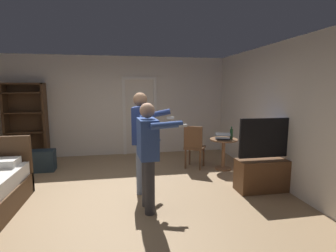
# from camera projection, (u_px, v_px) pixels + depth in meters

# --- Properties ---
(ground_plane) EXTENTS (6.57, 6.57, 0.00)m
(ground_plane) POSITION_uv_depth(u_px,v_px,m) (117.00, 198.00, 4.27)
(ground_plane) COLOR #997A56
(wall_back) EXTENTS (6.21, 0.12, 2.67)m
(wall_back) POSITION_uv_depth(u_px,v_px,m) (117.00, 106.00, 6.97)
(wall_back) COLOR silver
(wall_back) RESTS_ON ground_plane
(wall_right) EXTENTS (0.12, 6.07, 2.67)m
(wall_right) POSITION_uv_depth(u_px,v_px,m) (286.00, 116.00, 4.62)
(wall_right) COLOR silver
(wall_right) RESTS_ON ground_plane
(doorway_frame) EXTENTS (0.93, 0.08, 2.13)m
(doorway_frame) POSITION_uv_depth(u_px,v_px,m) (140.00, 110.00, 7.01)
(doorway_frame) COLOR white
(doorway_frame) RESTS_ON ground_plane
(bookshelf) EXTENTS (0.98, 0.32, 1.95)m
(bookshelf) POSITION_uv_depth(u_px,v_px,m) (26.00, 119.00, 6.39)
(bookshelf) COLOR #4C331E
(bookshelf) RESTS_ON ground_plane
(tv_flatscreen) EXTENTS (1.20, 0.40, 1.31)m
(tv_flatscreen) POSITION_uv_depth(u_px,v_px,m) (269.00, 169.00, 4.57)
(tv_flatscreen) COLOR brown
(tv_flatscreen) RESTS_ON ground_plane
(side_table) EXTENTS (0.62, 0.62, 0.70)m
(side_table) POSITION_uv_depth(u_px,v_px,m) (223.00, 149.00, 5.74)
(side_table) COLOR brown
(side_table) RESTS_ON ground_plane
(laptop) EXTENTS (0.41, 0.42, 0.15)m
(laptop) POSITION_uv_depth(u_px,v_px,m) (223.00, 137.00, 5.65)
(laptop) COLOR black
(laptop) RESTS_ON side_table
(bottle_on_table) EXTENTS (0.06, 0.06, 0.29)m
(bottle_on_table) POSITION_uv_depth(u_px,v_px,m) (231.00, 134.00, 5.64)
(bottle_on_table) COLOR #20491F
(bottle_on_table) RESTS_ON side_table
(wooden_chair) EXTENTS (0.58, 0.58, 0.99)m
(wooden_chair) POSITION_uv_depth(u_px,v_px,m) (194.00, 145.00, 5.79)
(wooden_chair) COLOR brown
(wooden_chair) RESTS_ON ground_plane
(person_blue_shirt) EXTENTS (0.67, 0.63, 1.62)m
(person_blue_shirt) POSITION_uv_depth(u_px,v_px,m) (148.00, 149.00, 3.74)
(person_blue_shirt) COLOR #333338
(person_blue_shirt) RESTS_ON ground_plane
(person_striped_shirt) EXTENTS (0.69, 0.65, 1.76)m
(person_striped_shirt) POSITION_uv_depth(u_px,v_px,m) (141.00, 135.00, 4.43)
(person_striped_shirt) COLOR slate
(person_striped_shirt) RESTS_ON ground_plane
(suitcase_dark) EXTENTS (0.50, 0.34, 0.38)m
(suitcase_dark) POSITION_uv_depth(u_px,v_px,m) (40.00, 162.00, 5.70)
(suitcase_dark) COLOR #1E2D38
(suitcase_dark) RESTS_ON ground_plane
(suitcase_small) EXTENTS (0.53, 0.33, 0.47)m
(suitcase_small) POSITION_uv_depth(u_px,v_px,m) (42.00, 161.00, 5.64)
(suitcase_small) COLOR #1E2D38
(suitcase_small) RESTS_ON ground_plane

